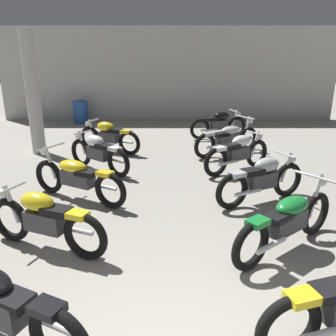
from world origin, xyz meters
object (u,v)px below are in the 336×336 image
(motorcycle_left_row_3, at_px, (98,152))
(motorcycle_right_row_3, at_px, (238,152))
(support_pillar, at_px, (33,94))
(oil_drum, at_px, (81,112))
(motorcycle_left_row_4, at_px, (109,136))
(motorcycle_right_row_5, at_px, (219,124))
(motorcycle_left_row_2, at_px, (77,177))
(motorcycle_right_row_2, at_px, (262,179))
(motorcycle_right_row_1, at_px, (287,220))
(motorcycle_right_row_4, at_px, (228,138))
(motorcycle_left_row_1, at_px, (44,219))

(motorcycle_left_row_3, bearing_deg, motorcycle_right_row_3, -0.35)
(support_pillar, height_order, motorcycle_right_row_3, support_pillar)
(oil_drum, bearing_deg, motorcycle_left_row_4, -67.07)
(support_pillar, height_order, motorcycle_right_row_5, support_pillar)
(support_pillar, distance_m, motorcycle_left_row_2, 3.91)
(motorcycle_right_row_2, bearing_deg, motorcycle_left_row_2, 178.19)
(motorcycle_left_row_4, relative_size, motorcycle_right_row_1, 1.02)
(motorcycle_right_row_1, distance_m, motorcycle_right_row_4, 4.83)
(motorcycle_left_row_2, height_order, motorcycle_right_row_3, motorcycle_left_row_2)
(motorcycle_left_row_4, distance_m, motorcycle_right_row_3, 3.63)
(motorcycle_right_row_1, bearing_deg, motorcycle_right_row_5, 90.06)
(support_pillar, height_order, motorcycle_left_row_2, support_pillar)
(oil_drum, bearing_deg, support_pillar, -92.03)
(motorcycle_left_row_4, height_order, motorcycle_right_row_1, motorcycle_right_row_1)
(motorcycle_right_row_3, bearing_deg, motorcycle_left_row_2, -153.39)
(motorcycle_right_row_1, height_order, motorcycle_right_row_4, same)
(support_pillar, bearing_deg, motorcycle_right_row_5, 18.53)
(motorcycle_left_row_4, xyz_separation_m, motorcycle_right_row_2, (3.34, -3.39, 0.00))
(motorcycle_left_row_4, bearing_deg, motorcycle_right_row_4, -3.32)
(motorcycle_right_row_1, height_order, motorcycle_right_row_5, motorcycle_right_row_1)
(motorcycle_left_row_2, relative_size, motorcycle_left_row_4, 1.08)
(motorcycle_right_row_2, xyz_separation_m, motorcycle_right_row_3, (-0.10, 1.76, 0.00))
(motorcycle_left_row_2, relative_size, motorcycle_right_row_2, 1.08)
(motorcycle_left_row_2, xyz_separation_m, motorcycle_right_row_2, (3.39, -0.11, 0.01))
(motorcycle_left_row_1, xyz_separation_m, motorcycle_right_row_3, (3.31, 3.37, 0.00))
(motorcycle_left_row_4, bearing_deg, motorcycle_right_row_5, 27.39)
(motorcycle_right_row_2, distance_m, oil_drum, 9.16)
(motorcycle_left_row_1, height_order, motorcycle_left_row_4, same)
(motorcycle_right_row_1, bearing_deg, motorcycle_right_row_3, 90.56)
(motorcycle_left_row_2, bearing_deg, support_pillar, 120.10)
(motorcycle_left_row_1, distance_m, motorcycle_right_row_3, 4.73)
(motorcycle_right_row_2, xyz_separation_m, oil_drum, (-5.12, 7.59, -0.03))
(motorcycle_right_row_1, relative_size, motorcycle_right_row_4, 0.93)
(motorcycle_right_row_1, relative_size, motorcycle_right_row_5, 0.94)
(motorcycle_right_row_5, height_order, oil_drum, motorcycle_right_row_5)
(motorcycle_right_row_2, relative_size, oil_drum, 2.13)
(motorcycle_left_row_3, xyz_separation_m, motorcycle_right_row_4, (3.22, 1.43, -0.01))
(motorcycle_right_row_1, xyz_separation_m, motorcycle_right_row_2, (0.07, 1.63, 0.01))
(motorcycle_right_row_1, distance_m, motorcycle_right_row_2, 1.63)
(support_pillar, bearing_deg, motorcycle_left_row_1, -69.49)
(motorcycle_left_row_3, relative_size, motorcycle_right_row_2, 0.89)
(motorcycle_left_row_1, bearing_deg, motorcycle_right_row_2, 25.36)
(motorcycle_right_row_3, xyz_separation_m, oil_drum, (-5.02, 5.84, -0.03))
(motorcycle_left_row_3, distance_m, motorcycle_right_row_2, 3.77)
(motorcycle_right_row_3, distance_m, motorcycle_right_row_4, 1.45)
(motorcycle_left_row_3, bearing_deg, motorcycle_right_row_5, 45.53)
(support_pillar, relative_size, motorcycle_left_row_4, 1.76)
(support_pillar, bearing_deg, motorcycle_right_row_3, -17.06)
(motorcycle_left_row_1, xyz_separation_m, oil_drum, (-1.70, 9.21, -0.03))
(motorcycle_left_row_1, relative_size, motorcycle_right_row_2, 1.03)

